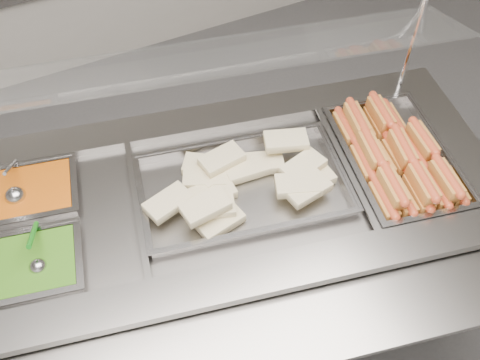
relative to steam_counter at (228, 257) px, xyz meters
name	(u,v)px	position (x,y,z in m)	size (l,w,h in m)	color
steam_counter	(228,257)	(0.00, 0.00, 0.00)	(2.10, 1.27, 0.94)	slate
tray_rail	(266,333)	(-0.12, -0.52, 0.42)	(1.89, 0.77, 0.05)	gray
sneeze_guard	(207,60)	(0.05, 0.22, 0.85)	(1.74, 0.67, 0.46)	silver
pan_hotdogs	(394,162)	(0.64, -0.14, 0.43)	(0.47, 0.64, 0.10)	gray
pan_wraps	(243,189)	(0.06, -0.01, 0.44)	(0.78, 0.56, 0.07)	gray
pan_beans	(32,198)	(-0.62, 0.29, 0.43)	(0.36, 0.31, 0.10)	gray
pan_peas	(32,270)	(-0.69, 0.00, 0.43)	(0.36, 0.31, 0.10)	gray
hotdogs_in_buns	(395,156)	(0.62, -0.16, 0.48)	(0.36, 0.59, 0.12)	#A66E22
tortilla_wraps	(243,180)	(0.06, -0.01, 0.48)	(0.67, 0.42, 0.10)	#CAB487
ladle	(15,195)	(-0.67, 0.29, 0.48)	(0.08, 0.20, 0.16)	#A5A5AA
serving_spoon	(37,261)	(-0.66, -0.01, 0.48)	(0.07, 0.19, 0.14)	#A5A5AA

